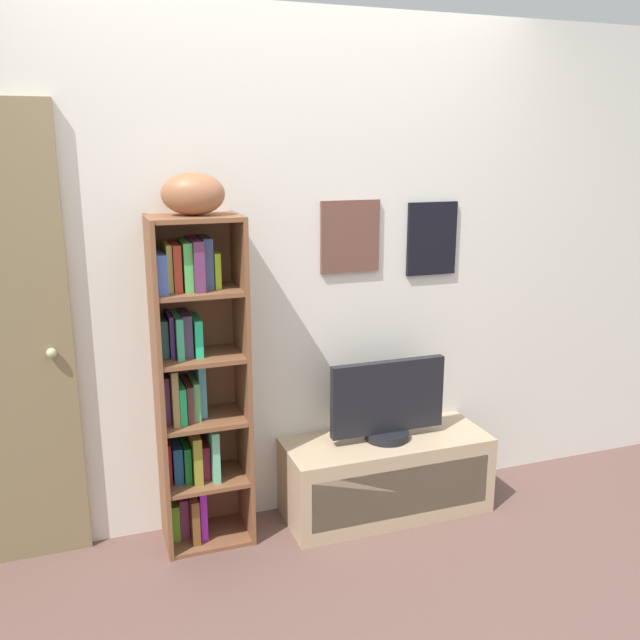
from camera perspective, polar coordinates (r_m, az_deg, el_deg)
back_wall at (r=3.30m, az=-3.02°, el=3.68°), size 4.80×0.08×2.42m
bookshelf at (r=3.18m, az=-10.41°, el=-5.28°), size 0.40×0.29×1.53m
football at (r=2.98m, az=-10.45°, el=10.20°), size 0.31×0.26×0.18m
tv_stand at (r=3.58m, az=5.48°, el=-12.63°), size 1.03×0.40×0.40m
television at (r=3.42m, az=5.62°, el=-6.77°), size 0.59×0.22×0.40m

